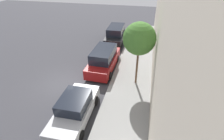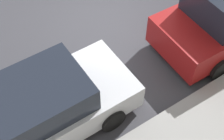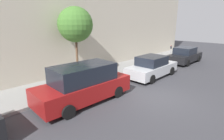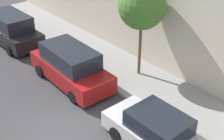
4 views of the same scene
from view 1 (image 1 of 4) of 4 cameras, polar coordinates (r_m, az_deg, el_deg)
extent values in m
plane|color=#38383D|center=(14.23, -15.30, -4.43)|extent=(60.00, 60.00, 0.00)
cube|color=gray|center=(12.88, 5.41, -7.18)|extent=(3.14, 32.00, 0.15)
cube|color=beige|center=(10.29, 22.49, 19.32)|extent=(2.00, 32.00, 12.63)
cube|color=#B7BABF|center=(10.95, -12.02, -12.97)|extent=(1.83, 4.51, 0.68)
cube|color=black|center=(10.57, -12.21, -10.05)|extent=(1.60, 2.11, 0.64)
cylinder|color=black|center=(12.33, -13.04, -8.66)|extent=(0.22, 0.62, 0.62)
cylinder|color=black|center=(11.80, -5.39, -10.01)|extent=(0.22, 0.62, 0.62)
cylinder|color=black|center=(10.65, -19.32, -18.00)|extent=(0.22, 0.62, 0.62)
cylinder|color=black|center=(10.03, -10.36, -20.33)|extent=(0.22, 0.62, 0.62)
cube|color=maroon|center=(15.40, -2.70, 2.57)|extent=(2.02, 4.95, 0.84)
cube|color=black|center=(15.01, -2.78, 5.37)|extent=(1.75, 3.14, 0.84)
cylinder|color=black|center=(17.06, -4.31, 4.35)|extent=(0.22, 0.62, 0.62)
cylinder|color=black|center=(16.68, 1.65, 3.75)|extent=(0.22, 0.62, 0.62)
cylinder|color=black|center=(14.57, -7.62, -1.05)|extent=(0.22, 0.62, 0.62)
cylinder|color=black|center=(14.12, -0.71, -1.91)|extent=(0.22, 0.62, 0.62)
cube|color=black|center=(20.99, 1.25, 10.82)|extent=(1.99, 4.93, 0.84)
cube|color=black|center=(20.70, 1.28, 12.99)|extent=(1.73, 3.13, 0.84)
cylinder|color=black|center=(22.67, -0.26, 11.54)|extent=(0.22, 0.61, 0.61)
cylinder|color=black|center=(22.37, 4.33, 11.17)|extent=(0.22, 0.61, 0.61)
cylinder|color=black|center=(19.93, -2.19, 8.58)|extent=(0.22, 0.61, 0.61)
cylinder|color=black|center=(19.58, 2.97, 8.13)|extent=(0.22, 0.61, 0.61)
cylinder|color=brown|center=(12.99, 8.17, 1.38)|extent=(0.15, 0.15, 2.98)
sphere|color=#42752D|center=(12.07, 8.93, 10.07)|extent=(2.26, 2.26, 2.26)
cylinder|color=gold|center=(24.08, 6.73, 12.86)|extent=(0.20, 0.20, 0.55)
sphere|color=gold|center=(23.98, 6.78, 13.60)|extent=(0.18, 0.18, 0.18)
camera|label=2|loc=(6.57, 12.61, 17.00)|focal=50.00mm
camera|label=3|loc=(21.08, -18.30, 18.70)|focal=28.00mm
camera|label=4|loc=(10.77, -72.92, 11.77)|focal=50.00mm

